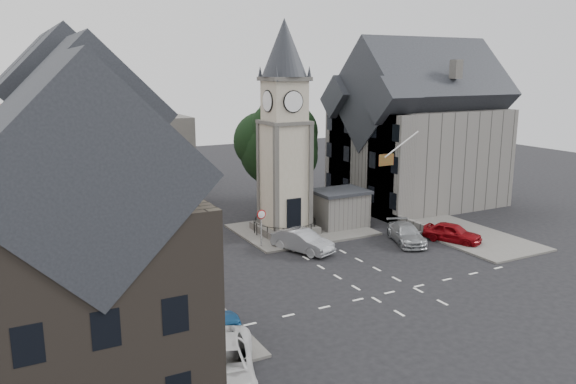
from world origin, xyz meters
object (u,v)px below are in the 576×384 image
stone_shelter (340,208)px  clock_tower (285,130)px  pedestrian (361,208)px  car_west_blue (202,322)px  car_east_red (452,233)px

stone_shelter → clock_tower: bearing=174.2°
clock_tower → pedestrian: (8.00, 1.04, -7.28)m
stone_shelter → pedestrian: 3.62m
car_west_blue → pedestrian: 24.25m
stone_shelter → car_west_blue: size_ratio=1.11×
stone_shelter → car_east_red: size_ratio=1.01×
clock_tower → car_west_blue: clock_tower is taller
car_east_red → clock_tower: bearing=117.2°
clock_tower → car_east_red: bearing=-38.4°
clock_tower → pedestrian: size_ratio=9.73×
car_west_blue → stone_shelter: bearing=-49.2°
clock_tower → car_east_red: 14.70m
clock_tower → stone_shelter: 8.15m
car_west_blue → car_east_red: size_ratio=0.91×
car_west_blue → pedestrian: size_ratio=2.31×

